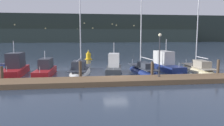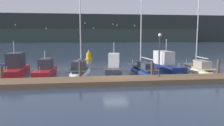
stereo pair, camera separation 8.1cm
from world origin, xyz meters
name	(u,v)px [view 2 (the right image)]	position (x,y,z in m)	size (l,w,h in m)	color
ground_plane	(116,78)	(0.00, 0.00, 0.00)	(400.00, 400.00, 0.00)	#2D3D51
dock	(120,81)	(0.00, -2.34, 0.23)	(27.84, 2.80, 0.45)	brown
mooring_pile_0	(2,74)	(-10.78, -0.69, 0.77)	(0.28, 0.28, 1.54)	#4C3D2D
mooring_pile_1	(80,71)	(-3.59, -0.69, 0.95)	(0.28, 0.28, 1.91)	#4C3D2D
mooring_pile_2	(152,70)	(3.59, -0.69, 0.87)	(0.28, 0.28, 1.74)	#4C3D2D
mooring_pile_3	(218,68)	(10.78, -0.69, 0.92)	(0.28, 0.28, 1.84)	#4C3D2D
motorboat_berth_1	(15,70)	(-10.89, 3.59, 0.50)	(2.35, 6.48, 4.26)	red
motorboat_berth_2	(45,73)	(-7.46, 2.70, 0.28)	(2.05, 5.91, 3.40)	red
sailboat_berth_3	(80,71)	(-3.67, 3.96, 0.15)	(3.22, 7.97, 10.46)	white
motorboat_berth_4	(114,70)	(0.20, 2.89, 0.40)	(2.65, 5.29, 4.20)	#2D3338
sailboat_berth_5	(143,71)	(3.61, 2.91, 0.15)	(2.55, 8.06, 10.76)	navy
motorboat_berth_6	(166,67)	(6.97, 4.31, 0.42)	(3.14, 6.91, 4.57)	navy
sailboat_berth_7	(198,70)	(10.70, 3.13, 0.15)	(2.44, 7.74, 10.90)	beige
channel_buoy	(89,56)	(-2.33, 18.18, 0.65)	(1.32, 1.32, 1.80)	gold
dock_lamppost	(160,48)	(3.88, -1.94, 3.19)	(0.32, 0.32, 4.11)	#2D2D33
hillside_backdrop	(89,29)	(0.74, 138.29, 8.96)	(240.00, 23.00, 19.47)	#28332D
rowboat_adrift	(3,65)	(-15.11, 12.07, 0.00)	(3.49, 1.54, 0.56)	navy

